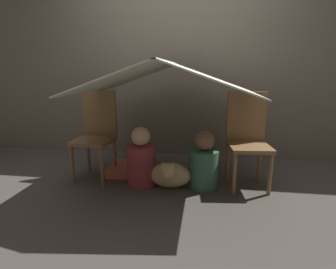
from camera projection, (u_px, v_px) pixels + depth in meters
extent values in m
plane|color=#47423D|center=(166.00, 188.00, 2.56)|extent=(8.80, 8.80, 0.00)
cube|color=#6B6056|center=(179.00, 60.00, 3.36)|extent=(7.00, 0.05, 2.50)
cylinder|color=brown|center=(72.00, 165.00, 2.63)|extent=(0.04, 0.04, 0.39)
cylinder|color=brown|center=(102.00, 167.00, 2.57)|extent=(0.04, 0.04, 0.39)
cylinder|color=brown|center=(88.00, 155.00, 2.94)|extent=(0.04, 0.04, 0.39)
cylinder|color=brown|center=(115.00, 157.00, 2.88)|extent=(0.04, 0.04, 0.39)
cube|color=brown|center=(93.00, 141.00, 2.70)|extent=(0.40, 0.40, 0.04)
cube|color=brown|center=(99.00, 113.00, 2.81)|extent=(0.38, 0.06, 0.49)
cylinder|color=brown|center=(234.00, 174.00, 2.39)|extent=(0.04, 0.04, 0.39)
cylinder|color=brown|center=(270.00, 175.00, 2.38)|extent=(0.04, 0.04, 0.39)
cylinder|color=brown|center=(228.00, 162.00, 2.70)|extent=(0.04, 0.04, 0.39)
cylinder|color=brown|center=(259.00, 163.00, 2.69)|extent=(0.04, 0.04, 0.39)
cube|color=brown|center=(249.00, 147.00, 2.49)|extent=(0.42, 0.42, 0.04)
cube|color=brown|center=(246.00, 116.00, 2.60)|extent=(0.38, 0.07, 0.49)
cube|color=silver|center=(128.00, 77.00, 2.50)|extent=(0.79, 1.40, 0.29)
cube|color=silver|center=(210.00, 77.00, 2.39)|extent=(0.79, 1.40, 0.29)
cube|color=silver|center=(168.00, 62.00, 2.41)|extent=(0.04, 1.40, 0.01)
cylinder|color=maroon|center=(141.00, 165.00, 2.61)|extent=(0.29, 0.29, 0.40)
sphere|color=#D6A884|center=(141.00, 136.00, 2.54)|extent=(0.19, 0.19, 0.19)
cylinder|color=#38664C|center=(204.00, 169.00, 2.55)|extent=(0.28, 0.28, 0.38)
sphere|color=brown|center=(205.00, 141.00, 2.48)|extent=(0.19, 0.19, 0.19)
ellipsoid|color=tan|center=(170.00, 175.00, 2.56)|extent=(0.41, 0.21, 0.25)
sphere|color=tan|center=(168.00, 171.00, 2.39)|extent=(0.15, 0.15, 0.15)
ellipsoid|color=tan|center=(166.00, 175.00, 2.33)|extent=(0.06, 0.07, 0.05)
cone|color=tan|center=(163.00, 165.00, 2.38)|extent=(0.05, 0.05, 0.07)
cone|color=tan|center=(172.00, 165.00, 2.37)|extent=(0.05, 0.05, 0.07)
cube|color=#CC664C|center=(131.00, 169.00, 2.92)|extent=(0.47, 0.38, 0.10)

